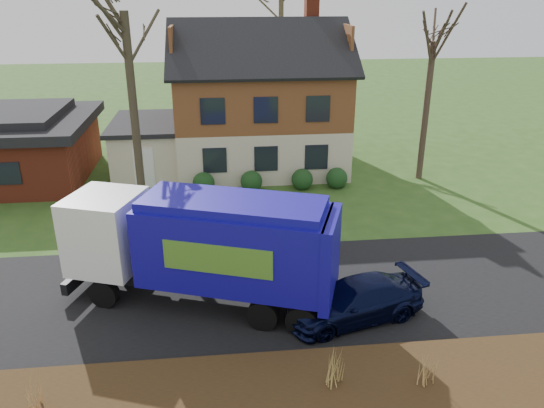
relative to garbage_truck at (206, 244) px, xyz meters
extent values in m
plane|color=#2A4D19|center=(0.94, 0.44, -2.16)|extent=(120.00, 120.00, 0.00)
cube|color=black|center=(0.94, 0.44, -2.15)|extent=(80.00, 7.00, 0.02)
cube|color=black|center=(0.94, -4.86, -2.01)|extent=(80.00, 3.50, 0.30)
cube|color=beige|center=(2.94, 14.44, -0.81)|extent=(9.00, 7.50, 2.70)
cube|color=brown|center=(2.94, 14.44, 1.94)|extent=(9.00, 7.50, 2.80)
cube|color=maroon|center=(5.94, 15.44, 6.30)|extent=(0.70, 0.90, 1.60)
cube|color=beige|center=(-3.26, 13.94, -0.86)|extent=(3.50, 5.50, 2.60)
cube|color=black|center=(-3.26, 13.94, 0.56)|extent=(3.90, 5.90, 0.24)
cylinder|color=black|center=(-3.33, 0.15, -1.68)|extent=(1.01, 0.63, 0.96)
cylinder|color=black|center=(-2.68, 1.98, -1.68)|extent=(1.01, 0.63, 0.96)
cylinder|color=black|center=(1.63, -1.61, -1.68)|extent=(1.01, 0.63, 0.96)
cylinder|color=black|center=(2.28, 0.22, -1.68)|extent=(1.01, 0.63, 0.96)
cylinder|color=black|center=(2.77, -2.01, -1.68)|extent=(1.01, 0.63, 0.96)
cylinder|color=black|center=(3.42, -0.18, -1.68)|extent=(1.01, 0.63, 0.96)
cube|color=black|center=(0.04, -0.02, -1.37)|extent=(7.86, 3.71, 0.32)
cube|color=white|center=(-3.22, 1.15, 0.06)|extent=(2.78, 2.89, 2.50)
cube|color=black|center=(-4.18, 1.49, 0.20)|extent=(0.75, 1.94, 0.83)
cube|color=black|center=(-4.27, 1.52, -1.65)|extent=(0.99, 2.26, 0.42)
cube|color=#130B8E|center=(0.87, -0.31, 0.06)|extent=(6.26, 4.13, 2.50)
cube|color=#130B8E|center=(0.87, -0.31, 1.45)|extent=(5.91, 3.77, 0.28)
cube|color=#130B8E|center=(3.70, -1.32, -0.03)|extent=(1.09, 2.33, 2.68)
cube|color=#4C7D29|center=(0.35, -1.37, 0.15)|extent=(3.15, 1.15, 0.92)
cube|color=#4C7D29|center=(1.13, 0.84, 0.15)|extent=(3.15, 1.15, 0.92)
imported|color=#93959A|center=(-3.07, 5.54, -1.44)|extent=(4.61, 2.92, 1.43)
imported|color=black|center=(4.52, -1.36, -1.52)|extent=(4.70, 2.86, 1.27)
cylinder|color=#383122|center=(-3.04, 8.19, 2.21)|extent=(0.36, 0.36, 8.73)
cylinder|color=#423228|center=(11.30, 11.10, 1.41)|extent=(0.33, 0.33, 7.13)
cylinder|color=#473D2A|center=(5.30, 23.86, 2.46)|extent=(0.35, 0.35, 9.25)
cone|color=#B2844E|center=(-4.01, -4.67, -1.37)|extent=(0.04, 0.04, 0.98)
cone|color=#B2844E|center=(-4.18, -4.67, -1.37)|extent=(0.04, 0.04, 0.98)
cone|color=#B2844E|center=(-3.85, -4.67, -1.37)|extent=(0.04, 0.04, 0.98)
cone|color=#B2844E|center=(-4.01, -4.54, -1.37)|extent=(0.04, 0.04, 0.98)
cone|color=#B2844E|center=(-4.01, -4.80, -1.37)|extent=(0.04, 0.04, 0.98)
cone|color=#AA8F4B|center=(3.17, -4.62, -1.33)|extent=(0.04, 0.04, 1.05)
cone|color=#AA8F4B|center=(3.00, -4.62, -1.33)|extent=(0.04, 0.04, 1.05)
cone|color=#AA8F4B|center=(3.34, -4.62, -1.33)|extent=(0.04, 0.04, 1.05)
cone|color=#AA8F4B|center=(3.17, -4.49, -1.33)|extent=(0.04, 0.04, 1.05)
cone|color=#AA8F4B|center=(3.17, -4.75, -1.33)|extent=(0.04, 0.04, 1.05)
cone|color=tan|center=(5.45, -4.81, -1.43)|extent=(0.04, 0.04, 0.86)
cone|color=tan|center=(5.30, -4.81, -1.43)|extent=(0.04, 0.04, 0.86)
cone|color=tan|center=(5.60, -4.81, -1.43)|extent=(0.04, 0.04, 0.86)
cone|color=tan|center=(5.45, -4.68, -1.43)|extent=(0.04, 0.04, 0.86)
cone|color=tan|center=(5.45, -4.93, -1.43)|extent=(0.04, 0.04, 0.86)
camera|label=1|loc=(0.48, -15.01, 7.49)|focal=35.00mm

